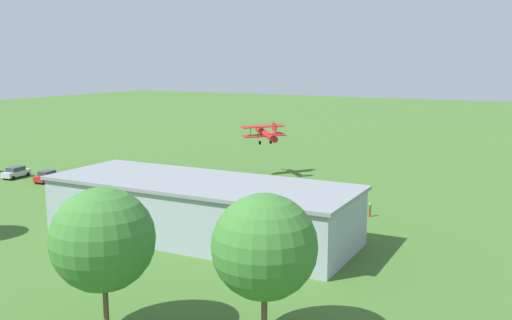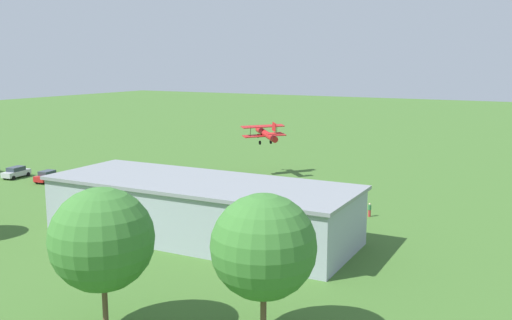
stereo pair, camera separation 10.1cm
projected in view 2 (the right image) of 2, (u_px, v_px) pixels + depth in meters
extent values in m
plane|color=#3D6628|center=(313.00, 184.00, 83.79)|extent=(400.00, 400.00, 0.00)
cube|color=#99A3AD|center=(200.00, 211.00, 58.22)|extent=(31.98, 11.89, 5.54)
cube|color=gray|center=(200.00, 182.00, 57.72)|extent=(32.59, 12.51, 0.35)
cube|color=#384251|center=(228.00, 203.00, 63.21)|extent=(10.00, 0.41, 4.54)
cylinder|color=#B21E1E|center=(267.00, 134.00, 89.04)|extent=(5.66, 4.54, 1.98)
cone|color=black|center=(257.00, 135.00, 92.20)|extent=(1.06, 1.03, 0.80)
cube|color=#B21E1E|center=(265.00, 135.00, 89.73)|extent=(5.28, 6.53, 0.32)
cube|color=#B21E1E|center=(263.00, 126.00, 90.03)|extent=(5.28, 6.53, 0.32)
cube|color=#B21E1E|center=(274.00, 127.00, 86.45)|extent=(1.10, 0.85, 1.46)
cube|color=#B21E1E|center=(274.00, 133.00, 86.48)|extent=(2.27, 2.63, 0.22)
cylinder|color=black|center=(271.00, 142.00, 90.03)|extent=(0.60, 0.49, 0.64)
cylinder|color=black|center=(260.00, 143.00, 89.25)|extent=(0.60, 0.49, 0.64)
cylinder|color=#332D28|center=(277.00, 130.00, 90.82)|extent=(0.30, 0.25, 1.46)
cylinder|color=#332D28|center=(250.00, 132.00, 88.93)|extent=(0.30, 0.25, 1.46)
cube|color=orange|center=(151.00, 189.00, 77.25)|extent=(2.01, 4.66, 0.76)
cube|color=#2D3842|center=(150.00, 185.00, 77.14)|extent=(1.68, 2.65, 0.51)
cylinder|color=black|center=(147.00, 195.00, 75.57)|extent=(0.26, 0.65, 0.64)
cylinder|color=black|center=(138.00, 193.00, 76.48)|extent=(0.26, 0.65, 0.64)
cylinder|color=black|center=(163.00, 191.00, 78.15)|extent=(0.26, 0.65, 0.64)
cylinder|color=black|center=(154.00, 189.00, 79.06)|extent=(0.26, 0.65, 0.64)
cube|color=white|center=(104.00, 185.00, 79.68)|extent=(2.20, 4.30, 0.71)
cube|color=#2D3842|center=(104.00, 181.00, 79.57)|extent=(1.78, 2.47, 0.59)
cylinder|color=black|center=(103.00, 191.00, 78.14)|extent=(0.29, 0.66, 0.64)
cylinder|color=black|center=(93.00, 189.00, 78.78)|extent=(0.29, 0.66, 0.64)
cylinder|color=black|center=(116.00, 186.00, 80.70)|extent=(0.29, 0.66, 0.64)
cylinder|color=black|center=(106.00, 185.00, 81.34)|extent=(0.29, 0.66, 0.64)
cube|color=#1E6B38|center=(78.00, 180.00, 83.28)|extent=(1.79, 4.22, 0.73)
cube|color=#2D3842|center=(78.00, 175.00, 83.16)|extent=(1.57, 2.37, 0.63)
cylinder|color=black|center=(75.00, 185.00, 81.69)|extent=(0.22, 0.64, 0.64)
cylinder|color=black|center=(66.00, 184.00, 82.53)|extent=(0.22, 0.64, 0.64)
cylinder|color=black|center=(90.00, 181.00, 84.15)|extent=(0.22, 0.64, 0.64)
cylinder|color=black|center=(81.00, 180.00, 84.99)|extent=(0.22, 0.64, 0.64)
cube|color=red|center=(47.00, 177.00, 85.04)|extent=(2.25, 4.10, 0.80)
cube|color=#2D3842|center=(47.00, 173.00, 84.91)|extent=(1.83, 2.36, 0.61)
cylinder|color=black|center=(46.00, 182.00, 83.56)|extent=(0.29, 0.66, 0.64)
cylinder|color=black|center=(36.00, 181.00, 84.22)|extent=(0.29, 0.66, 0.64)
cylinder|color=black|center=(58.00, 179.00, 85.98)|extent=(0.29, 0.66, 0.64)
cylinder|color=black|center=(49.00, 178.00, 86.65)|extent=(0.29, 0.66, 0.64)
cube|color=#B7B7BC|center=(16.00, 173.00, 88.23)|extent=(2.40, 4.74, 0.77)
cube|color=#2D3842|center=(16.00, 169.00, 88.11)|extent=(1.91, 2.73, 0.63)
cylinder|color=black|center=(13.00, 178.00, 86.56)|extent=(0.31, 0.66, 0.64)
cylinder|color=black|center=(4.00, 177.00, 87.19)|extent=(0.31, 0.66, 0.64)
cylinder|color=black|center=(28.00, 174.00, 89.40)|extent=(0.31, 0.66, 0.64)
cylinder|color=black|center=(19.00, 173.00, 90.03)|extent=(0.31, 0.66, 0.64)
cylinder|color=#B23333|center=(369.00, 213.00, 66.21)|extent=(0.44, 0.44, 0.81)
cylinder|color=#33723F|center=(370.00, 207.00, 66.09)|extent=(0.52, 0.52, 0.57)
sphere|color=beige|center=(370.00, 204.00, 66.02)|extent=(0.22, 0.22, 0.22)
cylinder|color=beige|center=(189.00, 194.00, 75.64)|extent=(0.37, 0.37, 0.85)
cylinder|color=beige|center=(189.00, 189.00, 75.52)|extent=(0.44, 0.44, 0.60)
sphere|color=#D8AD84|center=(189.00, 186.00, 75.45)|extent=(0.23, 0.23, 0.23)
cylinder|color=brown|center=(105.00, 302.00, 37.54)|extent=(0.36, 0.36, 4.42)
sphere|color=#38722D|center=(102.00, 239.00, 36.81)|extent=(6.84, 6.84, 6.84)
cylinder|color=brown|center=(263.00, 309.00, 36.59)|extent=(0.40, 0.40, 4.28)
sphere|color=#38722D|center=(264.00, 247.00, 35.87)|extent=(6.80, 6.80, 6.80)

